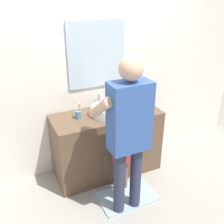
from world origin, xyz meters
name	(u,v)px	position (x,y,z in m)	size (l,w,h in m)	color
ground_plane	(117,183)	(0.00, 0.00, 0.00)	(14.00, 14.00, 0.00)	#9E998E
back_wall	(95,63)	(0.00, 0.62, 1.35)	(4.40, 0.10, 2.70)	silver
vanity_cabinet	(107,143)	(0.00, 0.30, 0.41)	(1.30, 0.54, 0.81)	brown
sink_basin	(107,110)	(0.00, 0.28, 0.87)	(0.38, 0.38, 0.11)	white
faucet	(100,101)	(0.00, 0.51, 0.89)	(0.18, 0.14, 0.18)	#B7BABF
toothbrush_cup	(78,114)	(-0.34, 0.33, 0.87)	(0.07, 0.07, 0.21)	#4C8EB2
soap_bottle	(135,103)	(0.38, 0.30, 0.88)	(0.06, 0.06, 0.16)	gold
bath_mat	(127,196)	(0.00, -0.25, 0.01)	(0.64, 0.40, 0.02)	#99B7CC
child_toddler	(122,154)	(0.00, -0.10, 0.49)	(0.25, 0.25, 0.82)	#6B5B4C
adult_parent	(128,126)	(-0.08, -0.37, 0.99)	(0.51, 0.54, 1.66)	#2D334C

